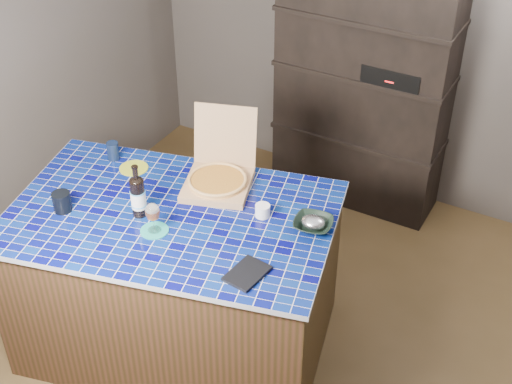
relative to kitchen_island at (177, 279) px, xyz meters
The scene contains 14 objects.
room 0.91m from the kitchen_island, 47.17° to the left, with size 3.50×3.50×3.50m.
shelving_unit 1.96m from the kitchen_island, 80.07° to the left, with size 1.20×0.41×1.80m.
kitchen_island is the anchor object (origin of this frame).
pizza_box 0.63m from the kitchen_island, 75.60° to the left, with size 0.47×0.52×0.39m.
mead_bottle 0.61m from the kitchen_island, 148.80° to the right, with size 0.08×0.08×0.31m.
teal_trivet 0.50m from the kitchen_island, 86.27° to the right, with size 0.15×0.15×0.01m, color teal.
wine_glass 0.61m from the kitchen_island, 86.27° to the right, with size 0.07×0.07×0.17m.
tumbler 0.78m from the kitchen_island, 154.18° to the right, with size 0.10×0.10×0.11m, color black.
dvd_case 0.79m from the kitchen_island, 20.36° to the right, with size 0.15×0.21×0.02m, color black.
bowl 0.90m from the kitchen_island, 19.62° to the left, with size 0.20×0.20×0.05m, color black.
foil_contents 0.91m from the kitchen_island, 19.62° to the left, with size 0.13×0.11×0.06m, color #B4B6C0.
white_jar 0.70m from the kitchen_island, 26.94° to the left, with size 0.08×0.08×0.07m, color white.
navy_cup 0.84m from the kitchen_island, 155.04° to the left, with size 0.07×0.07×0.11m, color black.
green_trivet 0.69m from the kitchen_island, 149.84° to the left, with size 0.17×0.17×0.01m, color #A2AA24.
Camera 1 is at (1.51, -2.74, 3.22)m, focal length 50.00 mm.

